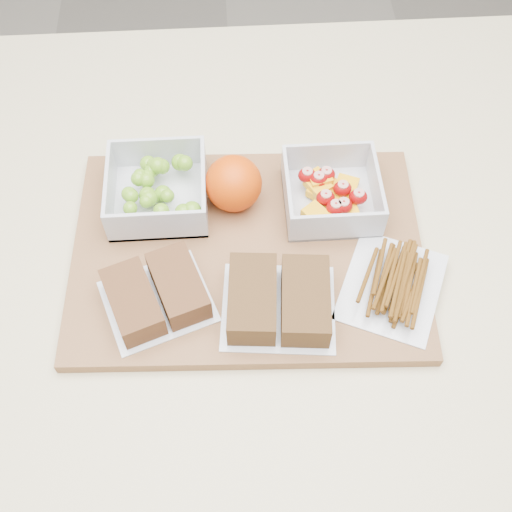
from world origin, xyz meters
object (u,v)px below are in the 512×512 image
at_px(sandwich_bag_left, 156,294).
at_px(pretzel_bag, 394,281).
at_px(cutting_board, 248,252).
at_px(grape_container, 158,189).
at_px(fruit_container, 331,194).
at_px(sandwich_bag_center, 279,300).
at_px(orange, 234,183).

bearing_deg(sandwich_bag_left, pretzel_bag, 0.59).
relative_size(cutting_board, grape_container, 3.49).
bearing_deg(fruit_container, sandwich_bag_center, -117.66).
height_order(cutting_board, fruit_container, fruit_container).
bearing_deg(sandwich_bag_center, grape_container, 129.87).
distance_m(fruit_container, orange, 0.12).
bearing_deg(fruit_container, grape_container, 175.27).
relative_size(cutting_board, sandwich_bag_center, 3.06).
bearing_deg(pretzel_bag, cutting_board, 158.40).
height_order(cutting_board, sandwich_bag_center, sandwich_bag_center).
distance_m(fruit_container, sandwich_bag_center, 0.16).
relative_size(fruit_container, sandwich_bag_center, 0.83).
height_order(sandwich_bag_center, pretzel_bag, sandwich_bag_center).
relative_size(sandwich_bag_center, pretzel_bag, 0.85).
bearing_deg(pretzel_bag, orange, 142.19).
xyz_separation_m(orange, pretzel_bag, (0.18, -0.14, -0.02)).
distance_m(cutting_board, sandwich_bag_left, 0.13).
height_order(fruit_container, sandwich_bag_left, fruit_container).
relative_size(fruit_container, orange, 1.64).
relative_size(orange, sandwich_bag_left, 0.49).
distance_m(orange, pretzel_bag, 0.22).
relative_size(sandwich_bag_left, sandwich_bag_center, 1.04).
bearing_deg(orange, cutting_board, -79.85).
height_order(fruit_container, sandwich_bag_center, fruit_container).
distance_m(cutting_board, fruit_container, 0.13).
bearing_deg(grape_container, pretzel_bag, -28.06).
xyz_separation_m(cutting_board, sandwich_bag_center, (0.03, -0.08, 0.03)).
distance_m(orange, sandwich_bag_center, 0.16).
xyz_separation_m(cutting_board, fruit_container, (0.11, 0.06, 0.03)).
xyz_separation_m(sandwich_bag_left, sandwich_bag_center, (0.14, -0.02, 0.00)).
bearing_deg(sandwich_bag_left, fruit_container, 31.19).
bearing_deg(sandwich_bag_center, sandwich_bag_left, 172.93).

